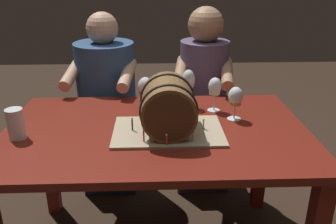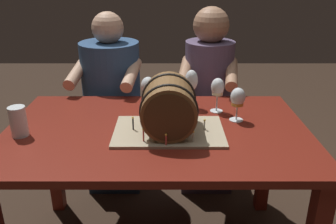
{
  "view_description": "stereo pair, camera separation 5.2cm",
  "coord_description": "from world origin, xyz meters",
  "px_view_note": "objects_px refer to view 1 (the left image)",
  "views": [
    {
      "loc": [
        0.0,
        -1.49,
        1.43
      ],
      "look_at": [
        0.06,
        -0.04,
        0.84
      ],
      "focal_mm": 37.79,
      "sensor_mm": 36.0,
      "label": 1
    },
    {
      "loc": [
        0.05,
        -1.49,
        1.43
      ],
      "look_at": [
        0.06,
        -0.04,
        0.84
      ],
      "focal_mm": 37.79,
      "sensor_mm": 36.0,
      "label": 2
    }
  ],
  "objects_px": {
    "wine_glass_white": "(215,88)",
    "barrel_cake": "(168,108)",
    "wine_glass_red": "(145,87)",
    "person_seated_right": "(202,110)",
    "wine_glass_amber": "(235,98)",
    "person_seated_left": "(108,109)",
    "dining_table": "(156,149)",
    "wine_glass_rose": "(167,83)",
    "wine_glass_empty": "(188,81)",
    "beer_pint": "(16,125)"
  },
  "relations": [
    {
      "from": "wine_glass_white",
      "to": "barrel_cake",
      "type": "bearing_deg",
      "value": -134.62
    },
    {
      "from": "wine_glass_red",
      "to": "person_seated_right",
      "type": "relative_size",
      "value": 0.14
    },
    {
      "from": "wine_glass_amber",
      "to": "person_seated_right",
      "type": "relative_size",
      "value": 0.14
    },
    {
      "from": "wine_glass_red",
      "to": "wine_glass_white",
      "type": "relative_size",
      "value": 0.95
    },
    {
      "from": "person_seated_left",
      "to": "dining_table",
      "type": "bearing_deg",
      "value": -65.13
    },
    {
      "from": "wine_glass_red",
      "to": "wine_glass_amber",
      "type": "height_order",
      "value": "wine_glass_red"
    },
    {
      "from": "barrel_cake",
      "to": "wine_glass_red",
      "type": "bearing_deg",
      "value": 109.44
    },
    {
      "from": "dining_table",
      "to": "wine_glass_rose",
      "type": "distance_m",
      "value": 0.39
    },
    {
      "from": "wine_glass_red",
      "to": "wine_glass_rose",
      "type": "xyz_separation_m",
      "value": [
        0.11,
        0.05,
        0.01
      ]
    },
    {
      "from": "wine_glass_empty",
      "to": "person_seated_right",
      "type": "xyz_separation_m",
      "value": [
        0.14,
        0.4,
        -0.33
      ]
    },
    {
      "from": "person_seated_right",
      "to": "barrel_cake",
      "type": "bearing_deg",
      "value": -109.64
    },
    {
      "from": "wine_glass_empty",
      "to": "beer_pint",
      "type": "bearing_deg",
      "value": -155.99
    },
    {
      "from": "person_seated_left",
      "to": "wine_glass_white",
      "type": "bearing_deg",
      "value": -37.18
    },
    {
      "from": "wine_glass_red",
      "to": "barrel_cake",
      "type": "bearing_deg",
      "value": -70.56
    },
    {
      "from": "dining_table",
      "to": "wine_glass_empty",
      "type": "height_order",
      "value": "wine_glass_empty"
    },
    {
      "from": "barrel_cake",
      "to": "wine_glass_white",
      "type": "xyz_separation_m",
      "value": [
        0.25,
        0.25,
        0.01
      ]
    },
    {
      "from": "wine_glass_empty",
      "to": "barrel_cake",
      "type": "bearing_deg",
      "value": -110.58
    },
    {
      "from": "person_seated_left",
      "to": "barrel_cake",
      "type": "bearing_deg",
      "value": -62.82
    },
    {
      "from": "barrel_cake",
      "to": "person_seated_left",
      "type": "xyz_separation_m",
      "value": [
        -0.37,
        0.72,
        -0.29
      ]
    },
    {
      "from": "barrel_cake",
      "to": "wine_glass_white",
      "type": "height_order",
      "value": "barrel_cake"
    },
    {
      "from": "beer_pint",
      "to": "person_seated_left",
      "type": "relative_size",
      "value": 0.11
    },
    {
      "from": "wine_glass_rose",
      "to": "person_seated_right",
      "type": "bearing_deg",
      "value": 55.86
    },
    {
      "from": "dining_table",
      "to": "wine_glass_amber",
      "type": "distance_m",
      "value": 0.45
    },
    {
      "from": "wine_glass_amber",
      "to": "wine_glass_white",
      "type": "bearing_deg",
      "value": 125.7
    },
    {
      "from": "wine_glass_amber",
      "to": "beer_pint",
      "type": "distance_m",
      "value": 1.0
    },
    {
      "from": "dining_table",
      "to": "person_seated_right",
      "type": "xyz_separation_m",
      "value": [
        0.31,
        0.67,
        -0.08
      ]
    },
    {
      "from": "dining_table",
      "to": "beer_pint",
      "type": "xyz_separation_m",
      "value": [
        -0.6,
        -0.08,
        0.17
      ]
    },
    {
      "from": "person_seated_right",
      "to": "dining_table",
      "type": "bearing_deg",
      "value": -114.83
    },
    {
      "from": "wine_glass_red",
      "to": "wine_glass_empty",
      "type": "xyz_separation_m",
      "value": [
        0.22,
        0.01,
        0.03
      ]
    },
    {
      "from": "barrel_cake",
      "to": "wine_glass_red",
      "type": "distance_m",
      "value": 0.32
    },
    {
      "from": "wine_glass_rose",
      "to": "wine_glass_white",
      "type": "distance_m",
      "value": 0.26
    },
    {
      "from": "barrel_cake",
      "to": "person_seated_left",
      "type": "distance_m",
      "value": 0.86
    },
    {
      "from": "wine_glass_white",
      "to": "person_seated_left",
      "type": "xyz_separation_m",
      "value": [
        -0.62,
        0.47,
        -0.29
      ]
    },
    {
      "from": "wine_glass_red",
      "to": "person_seated_left",
      "type": "height_order",
      "value": "person_seated_left"
    },
    {
      "from": "wine_glass_white",
      "to": "person_seated_right",
      "type": "relative_size",
      "value": 0.15
    },
    {
      "from": "wine_glass_red",
      "to": "wine_glass_empty",
      "type": "distance_m",
      "value": 0.23
    },
    {
      "from": "wine_glass_white",
      "to": "beer_pint",
      "type": "distance_m",
      "value": 0.95
    },
    {
      "from": "wine_glass_white",
      "to": "wine_glass_empty",
      "type": "bearing_deg",
      "value": 153.95
    },
    {
      "from": "person_seated_right",
      "to": "beer_pint",
      "type": "bearing_deg",
      "value": -140.67
    },
    {
      "from": "wine_glass_white",
      "to": "person_seated_left",
      "type": "relative_size",
      "value": 0.15
    },
    {
      "from": "wine_glass_red",
      "to": "beer_pint",
      "type": "xyz_separation_m",
      "value": [
        -0.55,
        -0.33,
        -0.05
      ]
    },
    {
      "from": "barrel_cake",
      "to": "wine_glass_rose",
      "type": "bearing_deg",
      "value": 88.84
    },
    {
      "from": "wine_glass_white",
      "to": "wine_glass_rose",
      "type": "bearing_deg",
      "value": 157.46
    },
    {
      "from": "barrel_cake",
      "to": "wine_glass_empty",
      "type": "height_order",
      "value": "barrel_cake"
    },
    {
      "from": "wine_glass_empty",
      "to": "beer_pint",
      "type": "distance_m",
      "value": 0.85
    },
    {
      "from": "wine_glass_red",
      "to": "beer_pint",
      "type": "bearing_deg",
      "value": -148.91
    },
    {
      "from": "beer_pint",
      "to": "wine_glass_red",
      "type": "bearing_deg",
      "value": 31.09
    },
    {
      "from": "wine_glass_white",
      "to": "wine_glass_red",
      "type": "bearing_deg",
      "value": 171.87
    },
    {
      "from": "barrel_cake",
      "to": "beer_pint",
      "type": "xyz_separation_m",
      "value": [
        -0.66,
        -0.03,
        -0.06
      ]
    },
    {
      "from": "person_seated_left",
      "to": "person_seated_right",
      "type": "xyz_separation_m",
      "value": [
        0.63,
        -0.0,
        -0.01
      ]
    }
  ]
}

